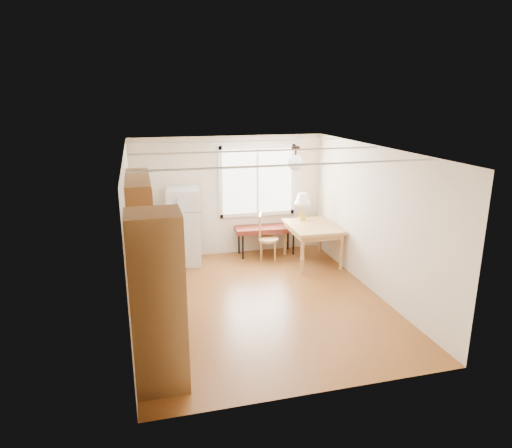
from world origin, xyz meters
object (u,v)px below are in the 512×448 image
object	(u,v)px
bench	(266,230)
dining_table	(312,230)
chair	(264,234)
refrigerator	(184,226)

from	to	relation	value
bench	dining_table	size ratio (longest dim) A/B	1.07
bench	chair	distance (m)	0.32
dining_table	bench	bearing A→B (deg)	139.40
refrigerator	dining_table	distance (m)	2.57
dining_table	chair	distance (m)	0.99
refrigerator	chair	size ratio (longest dim) A/B	1.63
chair	refrigerator	bearing A→B (deg)	-168.22
refrigerator	bench	distance (m)	1.74
refrigerator	chair	bearing A→B (deg)	0.82
refrigerator	chair	xyz separation A→B (m)	(1.60, -0.19, -0.23)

